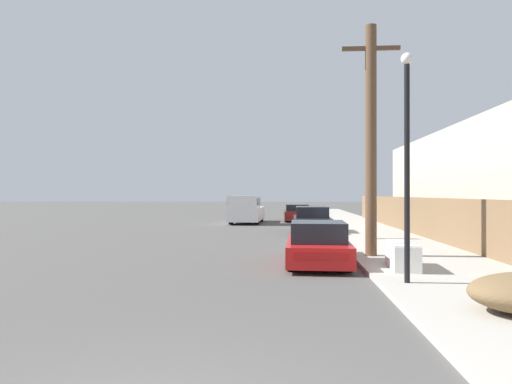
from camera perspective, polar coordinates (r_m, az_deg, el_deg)
The scene contains 11 objects.
sidewalk_curb at distance 27.29m, azimuth 12.78°, elevation -4.40°, with size 4.20×63.00×0.12m, color #ADA89E.
discarded_fridge at distance 12.56m, azimuth 17.81°, elevation -7.53°, with size 0.78×1.83×0.69m.
parked_sports_car_red at distance 13.38m, azimuth 7.73°, elevation -6.58°, with size 1.84×4.09×1.26m.
car_parked_mid at distance 23.77m, azimuth 6.98°, elevation -3.59°, with size 1.90×4.35×1.39m.
car_parked_far at distance 34.07m, azimuth 5.12°, elevation -2.67°, with size 2.01×4.26×1.26m.
pickup_truck at distance 31.45m, azimuth -1.26°, elevation -2.20°, with size 2.15×5.80×1.93m.
utility_pole at distance 14.80m, azimuth 14.17°, elevation 6.59°, with size 1.80×0.35×7.21m.
street_lamp at distance 10.50m, azimuth 18.35°, elevation 5.00°, with size 0.26×0.26×5.01m.
wooden_fence at distance 20.95m, azimuth 20.88°, elevation -3.08°, with size 0.08×36.01×1.76m, color brown.
building_right_house at distance 26.29m, azimuth 28.13°, elevation 1.10°, with size 6.00×20.93×5.29m, color beige.
pedestrian at distance 20.26m, azimuth 14.39°, elevation -3.11°, with size 0.34×0.34×1.76m.
Camera 1 is at (1.25, -3.41, 2.06)m, focal length 32.00 mm.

